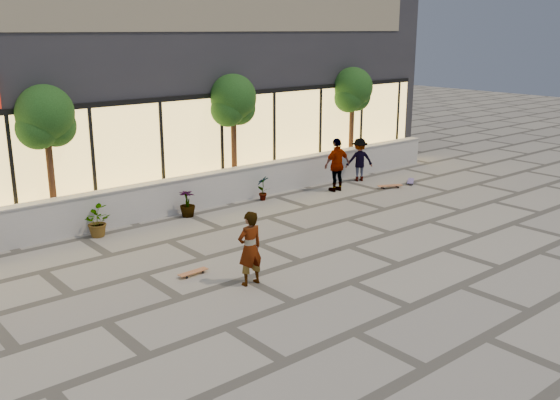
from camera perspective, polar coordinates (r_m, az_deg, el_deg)
ground at (r=13.67m, az=6.49°, el=-7.48°), size 80.00×80.00×0.00m
planter_wall at (r=18.73m, az=-9.11°, el=0.47°), size 22.00×0.42×1.04m
retail_building at (r=23.03m, az=-16.75°, el=12.18°), size 24.00×9.17×8.50m
shrub_c at (r=17.04m, az=-16.50°, el=-1.91°), size 0.68×0.77×0.81m
shrub_d at (r=18.26m, az=-8.47°, el=-0.28°), size 0.64×0.64×0.81m
shrub_e at (r=19.80m, az=-1.57°, el=1.12°), size 0.46×0.35×0.81m
tree_midwest at (r=17.42m, az=-20.63°, el=6.83°), size 1.60×1.50×3.92m
tree_mideast at (r=20.20m, az=-4.30°, el=8.82°), size 1.60×1.50×3.92m
tree_east at (r=23.81m, az=6.65°, el=9.76°), size 1.60×1.50×3.92m
skater_center at (r=13.21m, az=-2.77°, el=-4.43°), size 0.60×0.40×1.63m
skater_right_near at (r=20.90m, az=5.24°, el=3.22°), size 1.08×0.50×1.80m
skater_right_far at (r=22.46m, az=7.27°, el=3.67°), size 1.15×0.98×1.54m
skateboard_center at (r=14.06m, az=-7.94°, el=-6.55°), size 0.73×0.22×0.09m
skateboard_right_near at (r=21.70m, az=10.03°, el=1.29°), size 0.87×0.58×0.10m
skateboard_right_far at (r=22.54m, az=11.86°, el=1.71°), size 0.78×0.64×0.10m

